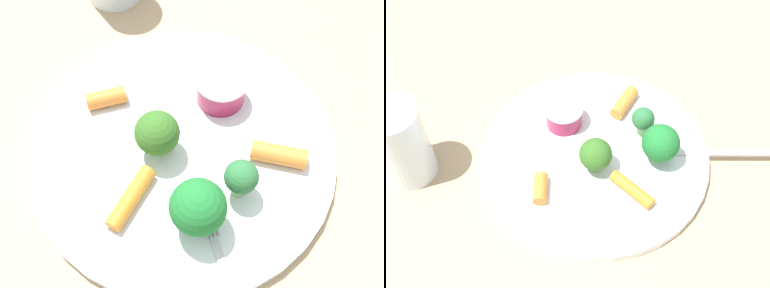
% 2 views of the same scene
% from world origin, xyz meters
% --- Properties ---
extents(ground_plane, '(2.40, 2.40, 0.00)m').
position_xyz_m(ground_plane, '(0.00, 0.00, 0.00)').
color(ground_plane, tan).
extents(plate, '(0.28, 0.28, 0.01)m').
position_xyz_m(plate, '(0.00, 0.00, 0.01)').
color(plate, white).
rests_on(plate, ground_plane).
extents(sauce_cup, '(0.05, 0.05, 0.03)m').
position_xyz_m(sauce_cup, '(0.01, -0.06, 0.03)').
color(sauce_cup, '#9E2148').
rests_on(sauce_cup, plate).
extents(broccoli_floret_0, '(0.04, 0.04, 0.05)m').
position_xyz_m(broccoli_floret_0, '(0.01, 0.02, 0.04)').
color(broccoli_floret_0, '#83AC5D').
rests_on(broccoli_floret_0, plate).
extents(broccoli_floret_1, '(0.03, 0.03, 0.04)m').
position_xyz_m(broccoli_floret_1, '(-0.07, 0.00, 0.04)').
color(broccoli_floret_1, '#82AE66').
rests_on(broccoli_floret_1, plate).
extents(broccoli_floret_2, '(0.05, 0.05, 0.06)m').
position_xyz_m(broccoli_floret_2, '(-0.06, 0.05, 0.05)').
color(broccoli_floret_2, '#91BB74').
rests_on(broccoli_floret_2, plate).
extents(carrot_stick_0, '(0.03, 0.04, 0.02)m').
position_xyz_m(carrot_stick_0, '(0.09, 0.02, 0.02)').
color(carrot_stick_0, orange).
rests_on(carrot_stick_0, plate).
extents(carrot_stick_1, '(0.03, 0.06, 0.01)m').
position_xyz_m(carrot_stick_1, '(-0.01, 0.07, 0.02)').
color(carrot_stick_1, orange).
rests_on(carrot_stick_1, plate).
extents(carrot_stick_2, '(0.05, 0.04, 0.02)m').
position_xyz_m(carrot_stick_2, '(-0.07, -0.05, 0.02)').
color(carrot_stick_2, orange).
rests_on(carrot_stick_2, plate).
extents(fork, '(0.18, 0.11, 0.00)m').
position_xyz_m(fork, '(-0.14, 0.08, 0.01)').
color(fork, silver).
rests_on(fork, plate).
extents(drinking_glass, '(0.06, 0.06, 0.11)m').
position_xyz_m(drinking_glass, '(0.21, -0.10, 0.05)').
color(drinking_glass, silver).
rests_on(drinking_glass, ground_plane).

